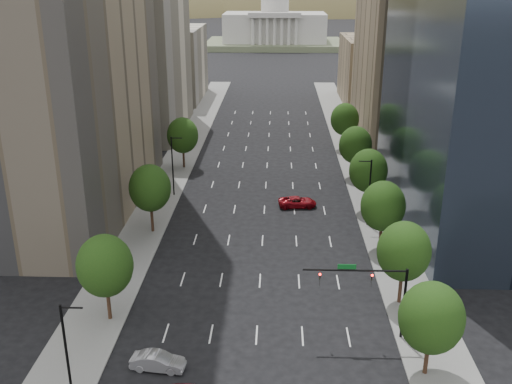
# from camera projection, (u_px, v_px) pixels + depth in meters

# --- Properties ---
(sidewalk_left) EXTENTS (6.00, 200.00, 0.15)m
(sidewalk_left) POSITION_uv_depth(u_px,v_px,m) (154.00, 208.00, 81.56)
(sidewalk_left) COLOR slate
(sidewalk_left) RESTS_ON ground
(sidewalk_right) EXTENTS (6.00, 200.00, 0.15)m
(sidewalk_right) POSITION_uv_depth(u_px,v_px,m) (376.00, 211.00, 80.49)
(sidewalk_right) COLOR slate
(sidewalk_right) RESTS_ON ground
(midrise_cream_left) EXTENTS (14.00, 30.00, 35.00)m
(midrise_cream_left) POSITION_uv_depth(u_px,v_px,m) (145.00, 45.00, 115.95)
(midrise_cream_left) COLOR beige
(midrise_cream_left) RESTS_ON ground
(filler_left) EXTENTS (14.00, 26.00, 18.00)m
(filler_left) POSITION_uv_depth(u_px,v_px,m) (175.00, 64.00, 149.80)
(filler_left) COLOR beige
(filler_left) RESTS_ON ground
(parking_tan_right) EXTENTS (14.00, 30.00, 30.00)m
(parking_tan_right) POSITION_uv_depth(u_px,v_px,m) (399.00, 61.00, 112.29)
(parking_tan_right) COLOR #8C7759
(parking_tan_right) RESTS_ON ground
(filler_right) EXTENTS (14.00, 26.00, 16.00)m
(filler_right) POSITION_uv_depth(u_px,v_px,m) (371.00, 70.00, 145.62)
(filler_right) COLOR #8C7759
(filler_right) RESTS_ON ground
(tree_right_0) EXTENTS (5.20, 5.20, 8.39)m
(tree_right_0) POSITION_uv_depth(u_px,v_px,m) (431.00, 318.00, 45.94)
(tree_right_0) COLOR #382316
(tree_right_0) RESTS_ON ground
(tree_right_1) EXTENTS (5.20, 5.20, 8.75)m
(tree_right_1) POSITION_uv_depth(u_px,v_px,m) (404.00, 251.00, 56.10)
(tree_right_1) COLOR #382316
(tree_right_1) RESTS_ON ground
(tree_right_2) EXTENTS (5.20, 5.20, 8.61)m
(tree_right_2) POSITION_uv_depth(u_px,v_px,m) (383.00, 206.00, 67.37)
(tree_right_2) COLOR #382316
(tree_right_2) RESTS_ON ground
(tree_right_3) EXTENTS (5.20, 5.20, 8.89)m
(tree_right_3) POSITION_uv_depth(u_px,v_px,m) (368.00, 171.00, 78.49)
(tree_right_3) COLOR #382316
(tree_right_3) RESTS_ON ground
(tree_right_4) EXTENTS (5.20, 5.20, 8.46)m
(tree_right_4) POSITION_uv_depth(u_px,v_px,m) (355.00, 145.00, 91.73)
(tree_right_4) COLOR #382316
(tree_right_4) RESTS_ON ground
(tree_right_5) EXTENTS (5.20, 5.20, 8.75)m
(tree_right_5) POSITION_uv_depth(u_px,v_px,m) (345.00, 119.00, 106.59)
(tree_right_5) COLOR #382316
(tree_right_5) RESTS_ON ground
(tree_left_0) EXTENTS (5.20, 5.20, 8.75)m
(tree_left_0) POSITION_uv_depth(u_px,v_px,m) (105.00, 266.00, 53.33)
(tree_left_0) COLOR #382316
(tree_left_0) RESTS_ON ground
(tree_left_1) EXTENTS (5.20, 5.20, 8.97)m
(tree_left_1) POSITION_uv_depth(u_px,v_px,m) (150.00, 188.00, 71.95)
(tree_left_1) COLOR #382316
(tree_left_1) RESTS_ON ground
(tree_left_2) EXTENTS (5.20, 5.20, 8.68)m
(tree_left_2) POSITION_uv_depth(u_px,v_px,m) (183.00, 135.00, 96.36)
(tree_left_2) COLOR #382316
(tree_left_2) RESTS_ON ground
(streetlight_rn) EXTENTS (1.70, 0.20, 9.00)m
(streetlight_rn) POSITION_uv_depth(u_px,v_px,m) (369.00, 191.00, 74.20)
(streetlight_rn) COLOR black
(streetlight_rn) RESTS_ON ground
(streetlight_ls) EXTENTS (1.70, 0.20, 9.00)m
(streetlight_ls) POSITION_uv_depth(u_px,v_px,m) (68.00, 354.00, 42.41)
(streetlight_ls) COLOR black
(streetlight_ls) RESTS_ON ground
(streetlight_ln) EXTENTS (1.70, 0.20, 9.00)m
(streetlight_ln) POSITION_uv_depth(u_px,v_px,m) (173.00, 164.00, 84.48)
(streetlight_ln) COLOR black
(streetlight_ln) RESTS_ON ground
(traffic_signal) EXTENTS (9.12, 0.40, 7.38)m
(traffic_signal) POSITION_uv_depth(u_px,v_px,m) (377.00, 287.00, 50.81)
(traffic_signal) COLOR black
(traffic_signal) RESTS_ON ground
(capitol) EXTENTS (60.00, 40.00, 35.20)m
(capitol) POSITION_uv_depth(u_px,v_px,m) (275.00, 27.00, 255.40)
(capitol) COLOR #596647
(capitol) RESTS_ON ground
(foothills) EXTENTS (720.00, 413.00, 263.00)m
(foothills) POSITION_uv_depth(u_px,v_px,m) (310.00, 44.00, 597.52)
(foothills) COLOR brown
(foothills) RESTS_ON ground
(car_silver) EXTENTS (4.67, 2.07, 1.49)m
(car_silver) POSITION_uv_depth(u_px,v_px,m) (158.00, 361.00, 48.20)
(car_silver) COLOR #98989D
(car_silver) RESTS_ON ground
(car_red_far) EXTENTS (5.54, 2.98, 1.48)m
(car_red_far) POSITION_uv_depth(u_px,v_px,m) (297.00, 202.00, 81.78)
(car_red_far) COLOR maroon
(car_red_far) RESTS_ON ground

